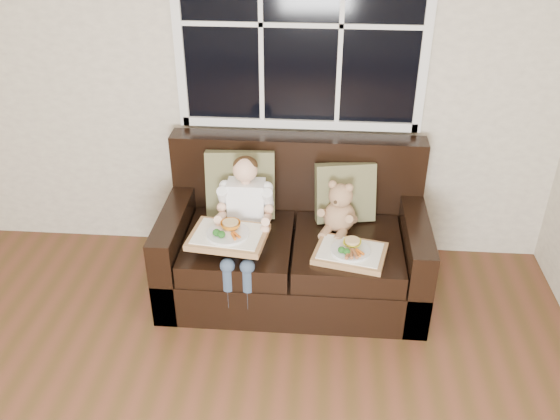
# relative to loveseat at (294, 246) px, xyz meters

# --- Properties ---
(room_walls) EXTENTS (4.52, 5.02, 2.71)m
(room_walls) POSITION_rel_loveseat_xyz_m (-0.48, -2.02, 1.28)
(room_walls) COLOR beige
(room_walls) RESTS_ON ground
(window_back) EXTENTS (1.62, 0.04, 1.37)m
(window_back) POSITION_rel_loveseat_xyz_m (0.00, 0.46, 1.34)
(window_back) COLOR black
(window_back) RESTS_ON room_walls
(loveseat) EXTENTS (1.70, 0.92, 0.96)m
(loveseat) POSITION_rel_loveseat_xyz_m (0.00, 0.00, 0.00)
(loveseat) COLOR black
(loveseat) RESTS_ON ground
(pillow_left) EXTENTS (0.47, 0.25, 0.47)m
(pillow_left) POSITION_rel_loveseat_xyz_m (-0.37, 0.15, 0.37)
(pillow_left) COLOR olive
(pillow_left) RESTS_ON loveseat
(pillow_right) EXTENTS (0.42, 0.25, 0.40)m
(pillow_right) POSITION_rel_loveseat_xyz_m (0.33, 0.15, 0.34)
(pillow_right) COLOR olive
(pillow_right) RESTS_ON loveseat
(child) EXTENTS (0.34, 0.58, 0.78)m
(child) POSITION_rel_loveseat_xyz_m (-0.31, -0.11, 0.32)
(child) COLOR white
(child) RESTS_ON loveseat
(teddy_bear) EXTENTS (0.26, 0.30, 0.37)m
(teddy_bear) POSITION_rel_loveseat_xyz_m (0.29, -0.00, 0.29)
(teddy_bear) COLOR #A67A58
(teddy_bear) RESTS_ON loveseat
(tray_left) EXTENTS (0.49, 0.40, 0.10)m
(tray_left) POSITION_rel_loveseat_xyz_m (-0.38, -0.31, 0.27)
(tray_left) COLOR #AE764E
(tray_left) RESTS_ON child
(tray_right) EXTENTS (0.48, 0.41, 0.10)m
(tray_right) POSITION_rel_loveseat_xyz_m (0.36, -0.29, 0.17)
(tray_right) COLOR #AE764E
(tray_right) RESTS_ON loveseat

